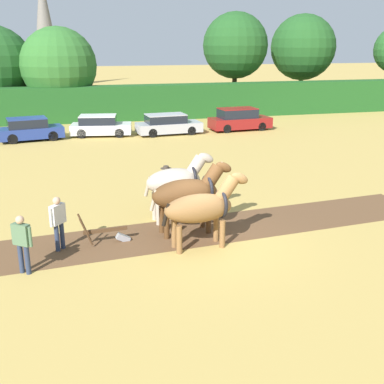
# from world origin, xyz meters

# --- Properties ---
(ground_plane) EXTENTS (240.00, 240.00, 0.00)m
(ground_plane) POSITION_xyz_m (0.00, 0.00, 0.00)
(ground_plane) COLOR tan
(plowed_furrow_strip) EXTENTS (26.57, 4.88, 0.01)m
(plowed_furrow_strip) POSITION_xyz_m (-4.69, 0.66, 0.00)
(plowed_furrow_strip) COLOR brown
(plowed_furrow_strip) RESTS_ON ground
(hedgerow) EXTENTS (68.30, 1.99, 2.79)m
(hedgerow) POSITION_xyz_m (0.00, 26.19, 1.40)
(hedgerow) COLOR #1E511E
(hedgerow) RESTS_ON ground
(tree_center) EXTENTS (6.13, 6.13, 7.42)m
(tree_center) POSITION_xyz_m (-4.66, 28.00, 4.35)
(tree_center) COLOR #4C3823
(tree_center) RESTS_ON ground
(tree_center_right) EXTENTS (5.94, 5.94, 8.84)m
(tree_center_right) POSITION_xyz_m (11.07, 29.62, 5.85)
(tree_center_right) COLOR #4C3823
(tree_center_right) RESTS_ON ground
(tree_right) EXTENTS (6.27, 6.27, 8.81)m
(tree_right) POSITION_xyz_m (18.43, 30.76, 5.66)
(tree_right) COLOR #4C3823
(tree_right) RESTS_ON ground
(church_spire) EXTENTS (2.41, 2.41, 15.64)m
(church_spire) POSITION_xyz_m (-6.34, 59.27, 8.18)
(church_spire) COLOR gray
(church_spire) RESTS_ON ground
(draft_horse_lead_left) EXTENTS (2.90, 1.12, 2.40)m
(draft_horse_lead_left) POSITION_xyz_m (-0.51, -0.26, 1.31)
(draft_horse_lead_left) COLOR brown
(draft_horse_lead_left) RESTS_ON ground
(draft_horse_lead_right) EXTENTS (2.94, 1.23, 2.44)m
(draft_horse_lead_right) POSITION_xyz_m (-0.62, 1.01, 1.38)
(draft_horse_lead_right) COLOR #513319
(draft_horse_lead_right) RESTS_ON ground
(draft_horse_trail_left) EXTENTS (2.66, 1.14, 2.49)m
(draft_horse_trail_left) POSITION_xyz_m (-0.74, 2.29, 1.46)
(draft_horse_trail_left) COLOR #B2A38E
(draft_horse_trail_left) RESTS_ON ground
(plow) EXTENTS (1.65, 0.49, 1.13)m
(plow) POSITION_xyz_m (-3.29, 0.78, 0.32)
(plow) COLOR #4C331E
(plow) RESTS_ON ground
(farmer_at_plow) EXTENTS (0.49, 0.53, 1.72)m
(farmer_at_plow) POSITION_xyz_m (-4.83, 0.62, 1.01)
(farmer_at_plow) COLOR #28334C
(farmer_at_plow) RESTS_ON ground
(farmer_beside_team) EXTENTS (0.42, 0.61, 1.68)m
(farmer_beside_team) POSITION_xyz_m (-0.82, 3.70, 0.98)
(farmer_beside_team) COLOR #38332D
(farmer_beside_team) RESTS_ON ground
(farmer_onlooker_left) EXTENTS (0.56, 0.46, 1.71)m
(farmer_onlooker_left) POSITION_xyz_m (-5.78, -0.78, 1.00)
(farmer_onlooker_left) COLOR #28334C
(farmer_onlooker_left) RESTS_ON ground
(parked_car_left) EXTENTS (4.27, 2.43, 1.49)m
(parked_car_left) POSITION_xyz_m (-6.72, 19.08, 0.72)
(parked_car_left) COLOR navy
(parked_car_left) RESTS_ON ground
(parked_car_center_left) EXTENTS (4.30, 2.48, 1.41)m
(parked_car_center_left) POSITION_xyz_m (-2.15, 19.56, 0.68)
(parked_car_center_left) COLOR silver
(parked_car_center_left) RESTS_ON ground
(parked_car_center) EXTENTS (4.59, 2.16, 1.41)m
(parked_car_center) POSITION_xyz_m (2.45, 18.96, 0.68)
(parked_car_center) COLOR #A8A8B2
(parked_car_center) RESTS_ON ground
(parked_car_center_right) EXTENTS (4.55, 2.11, 1.61)m
(parked_car_center_right) POSITION_xyz_m (7.83, 19.27, 0.77)
(parked_car_center_right) COLOR maroon
(parked_car_center_right) RESTS_ON ground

